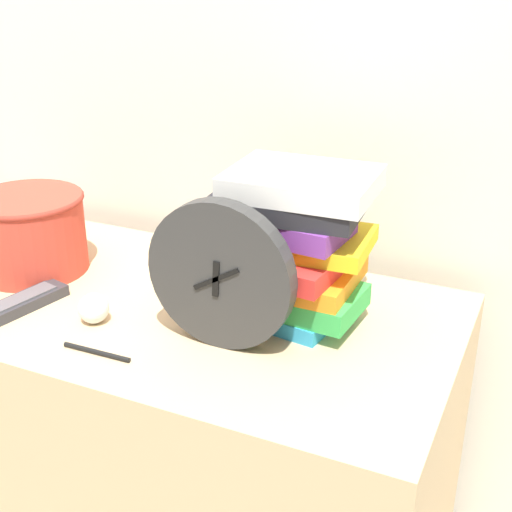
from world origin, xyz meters
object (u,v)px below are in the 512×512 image
Objects in this scene: desk_clock at (220,275)px; tv_remote at (23,303)px; basket at (29,231)px; crumpled_paper_ball at (94,308)px; pen at (97,352)px; book_stack at (291,245)px.

tv_remote is at bearing -174.10° from desk_clock.
basket is at bearing 123.78° from tv_remote.
basket is at bearing 152.13° from crumpled_paper_ball.
basket reaches higher than pen.
desk_clock is 2.02× the size of pen.
pen is (-0.16, -0.11, -0.12)m from desk_clock.
basket is (-0.53, -0.03, -0.05)m from book_stack.
tv_remote is 0.15m from crumpled_paper_ball.
basket is 0.37m from pen.
basket is at bearing 145.30° from pen.
tv_remote is (-0.37, -0.04, -0.11)m from desk_clock.
pen is at bearing -52.08° from crumpled_paper_ball.
basket is 0.18m from tv_remote.
desk_clock reaches higher than tv_remote.
tv_remote is 3.32× the size of crumpled_paper_ball.
basket is at bearing 168.07° from desk_clock.
crumpled_paper_ball is 0.11m from pen.
pen is at bearing -18.89° from tv_remote.
basket reaches higher than crumpled_paper_ball.
crumpled_paper_ball is at bearing -152.06° from book_stack.
desk_clock is 0.23m from pen.
tv_remote reaches higher than pen.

